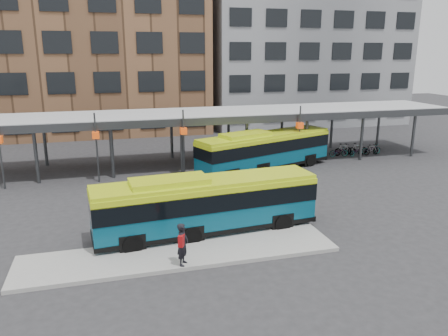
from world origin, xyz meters
TOP-DOWN VIEW (x-y plane):
  - ground at (0.00, 0.00)m, footprint 120.00×120.00m
  - boarding_island at (-5.50, -3.00)m, footprint 14.00×3.00m
  - canopy at (-0.06, 12.87)m, footprint 40.00×6.53m
  - building_brick at (-10.00, 32.00)m, footprint 26.00×14.00m
  - building_grey at (16.00, 32.00)m, footprint 24.00×14.00m
  - bus_front at (-3.86, -0.91)m, footprint 11.13×3.24m
  - bus_rear at (3.13, 9.55)m, footprint 11.35×6.01m
  - pedestrian at (-5.60, -4.21)m, footprint 0.69×0.79m
  - bike_rack at (12.56, 12.09)m, footprint 5.02×1.34m

SIDE VIEW (x-z plane):
  - ground at x=0.00m, z-range 0.00..0.00m
  - boarding_island at x=-5.50m, z-range 0.00..0.18m
  - bike_rack at x=12.56m, z-range -0.05..1.02m
  - pedestrian at x=-5.60m, z-range 0.19..2.02m
  - bus_front at x=-3.86m, z-range 0.06..3.09m
  - bus_rear at x=3.13m, z-range 0.06..3.15m
  - canopy at x=-0.06m, z-range 1.51..6.31m
  - building_grey at x=16.00m, z-range 0.00..20.00m
  - building_brick at x=-10.00m, z-range 0.00..22.00m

